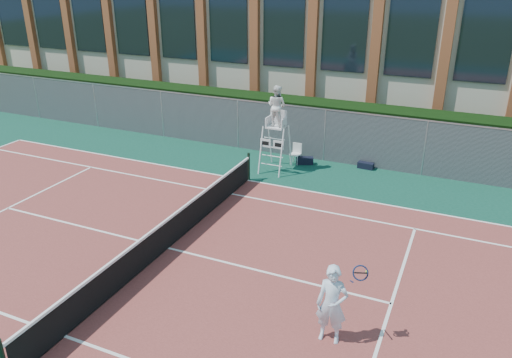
% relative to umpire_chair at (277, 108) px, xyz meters
% --- Properties ---
extents(ground, '(120.00, 120.00, 0.00)m').
position_rel_umpire_chair_xyz_m(ground, '(-0.53, -7.05, -2.53)').
color(ground, '#233814').
extents(apron, '(36.00, 20.00, 0.01)m').
position_rel_umpire_chair_xyz_m(apron, '(-0.53, -6.05, -2.53)').
color(apron, '#0D3A2C').
rests_on(apron, ground).
extents(tennis_court, '(23.77, 10.97, 0.02)m').
position_rel_umpire_chair_xyz_m(tennis_court, '(-0.53, -7.05, -2.51)').
color(tennis_court, brown).
rests_on(tennis_court, apron).
extents(tennis_net, '(0.10, 11.30, 1.10)m').
position_rel_umpire_chair_xyz_m(tennis_net, '(-0.53, -7.05, -1.99)').
color(tennis_net, black).
rests_on(tennis_net, ground).
extents(fence, '(40.00, 0.06, 2.20)m').
position_rel_umpire_chair_xyz_m(fence, '(-0.53, 1.75, -1.43)').
color(fence, '#595E60').
rests_on(fence, ground).
extents(hedge, '(40.00, 1.40, 2.20)m').
position_rel_umpire_chair_xyz_m(hedge, '(-0.53, 2.95, -1.43)').
color(hedge, black).
rests_on(hedge, ground).
extents(building, '(45.00, 10.60, 8.22)m').
position_rel_umpire_chair_xyz_m(building, '(-0.53, 10.90, 1.61)').
color(building, '#C0B49F').
rests_on(building, ground).
extents(umpire_chair, '(0.97, 1.49, 3.47)m').
position_rel_umpire_chair_xyz_m(umpire_chair, '(0.00, 0.00, 0.00)').
color(umpire_chair, white).
rests_on(umpire_chair, ground).
extents(plastic_chair, '(0.42, 0.42, 0.85)m').
position_rel_umpire_chair_xyz_m(plastic_chair, '(0.52, 0.99, -2.02)').
color(plastic_chair, silver).
rests_on(plastic_chair, apron).
extents(sports_bag_near, '(0.76, 0.52, 0.30)m').
position_rel_umpire_chair_xyz_m(sports_bag_near, '(0.89, 1.01, -2.37)').
color(sports_bag_near, black).
rests_on(sports_bag_near, apron).
extents(sports_bag_far, '(0.65, 0.32, 0.25)m').
position_rel_umpire_chair_xyz_m(sports_bag_far, '(3.32, 1.55, -2.39)').
color(sports_bag_far, black).
rests_on(sports_bag_far, apron).
extents(tennis_player, '(1.03, 0.71, 1.85)m').
position_rel_umpire_chair_xyz_m(tennis_player, '(4.85, -8.87, -1.57)').
color(tennis_player, silver).
rests_on(tennis_player, tennis_court).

